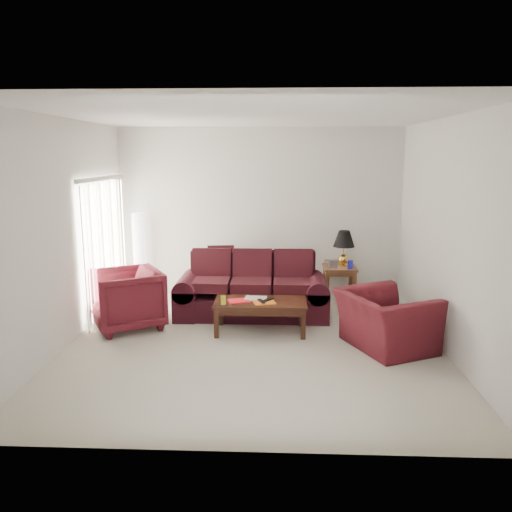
# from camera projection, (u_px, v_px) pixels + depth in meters

# --- Properties ---
(floor) EXTENTS (5.00, 5.00, 0.00)m
(floor) POSITION_uv_depth(u_px,v_px,m) (253.00, 344.00, 6.75)
(floor) COLOR beige
(floor) RESTS_ON ground
(blinds) EXTENTS (0.10, 2.00, 2.16)m
(blinds) POSITION_uv_depth(u_px,v_px,m) (105.00, 247.00, 7.91)
(blinds) COLOR silver
(blinds) RESTS_ON ground
(sofa) EXTENTS (2.41, 1.09, 0.97)m
(sofa) POSITION_uv_depth(u_px,v_px,m) (252.00, 286.00, 7.89)
(sofa) COLOR black
(sofa) RESTS_ON ground
(throw_pillow) EXTENTS (0.48, 0.28, 0.47)m
(throw_pillow) POSITION_uv_depth(u_px,v_px,m) (221.00, 259.00, 8.60)
(throw_pillow) COLOR black
(throw_pillow) RESTS_ON sofa
(end_table) EXTENTS (0.57, 0.57, 0.61)m
(end_table) POSITION_uv_depth(u_px,v_px,m) (339.00, 284.00, 8.73)
(end_table) COLOR #50231B
(end_table) RESTS_ON ground
(table_lamp) EXTENTS (0.46, 0.46, 0.62)m
(table_lamp) POSITION_uv_depth(u_px,v_px,m) (344.00, 248.00, 8.66)
(table_lamp) COLOR gold
(table_lamp) RESTS_ON end_table
(clock) EXTENTS (0.15, 0.08, 0.15)m
(clock) POSITION_uv_depth(u_px,v_px,m) (334.00, 264.00, 8.51)
(clock) COLOR silver
(clock) RESTS_ON end_table
(blue_canister) EXTENTS (0.11, 0.11, 0.15)m
(blue_canister) POSITION_uv_depth(u_px,v_px,m) (350.00, 265.00, 8.48)
(blue_canister) COLOR #191AA4
(blue_canister) RESTS_ON end_table
(picture_frame) EXTENTS (0.16, 0.18, 0.05)m
(picture_frame) POSITION_uv_depth(u_px,v_px,m) (329.00, 260.00, 8.87)
(picture_frame) COLOR white
(picture_frame) RESTS_ON end_table
(floor_lamp) EXTENTS (0.28, 0.28, 1.55)m
(floor_lamp) POSITION_uv_depth(u_px,v_px,m) (139.00, 255.00, 8.84)
(floor_lamp) COLOR silver
(floor_lamp) RESTS_ON ground
(armchair_left) EXTENTS (1.31, 1.30, 0.88)m
(armchair_left) POSITION_uv_depth(u_px,v_px,m) (127.00, 299.00, 7.32)
(armchair_left) COLOR #4A1119
(armchair_left) RESTS_ON ground
(armchair_right) EXTENTS (1.39, 1.46, 0.75)m
(armchair_right) POSITION_uv_depth(u_px,v_px,m) (386.00, 321.00, 6.57)
(armchair_right) COLOR #491018
(armchair_right) RESTS_ON ground
(coffee_table) EXTENTS (1.47, 1.10, 0.46)m
(coffee_table) POSITION_uv_depth(u_px,v_px,m) (260.00, 316.00, 7.19)
(coffee_table) COLOR black
(coffee_table) RESTS_ON ground
(magazine_red) EXTENTS (0.35, 0.31, 0.02)m
(magazine_red) POSITION_uv_depth(u_px,v_px,m) (239.00, 301.00, 7.12)
(magazine_red) COLOR red
(magazine_red) RESTS_ON coffee_table
(magazine_white) EXTENTS (0.33, 0.27, 0.02)m
(magazine_white) POSITION_uv_depth(u_px,v_px,m) (255.00, 298.00, 7.25)
(magazine_white) COLOR silver
(magazine_white) RESTS_ON coffee_table
(magazine_orange) EXTENTS (0.35, 0.30, 0.02)m
(magazine_orange) POSITION_uv_depth(u_px,v_px,m) (264.00, 302.00, 7.05)
(magazine_orange) COLOR orange
(magazine_orange) RESTS_ON coffee_table
(remote_a) EXTENTS (0.12, 0.19, 0.02)m
(remote_a) POSITION_uv_depth(u_px,v_px,m) (261.00, 301.00, 7.04)
(remote_a) COLOR black
(remote_a) RESTS_ON coffee_table
(remote_b) EXTENTS (0.15, 0.17, 0.02)m
(remote_b) POSITION_uv_depth(u_px,v_px,m) (269.00, 300.00, 7.12)
(remote_b) COLOR black
(remote_b) RESTS_ON coffee_table
(yellow_glass) EXTENTS (0.08, 0.08, 0.13)m
(yellow_glass) POSITION_uv_depth(u_px,v_px,m) (223.00, 300.00, 6.98)
(yellow_glass) COLOR gold
(yellow_glass) RESTS_ON coffee_table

